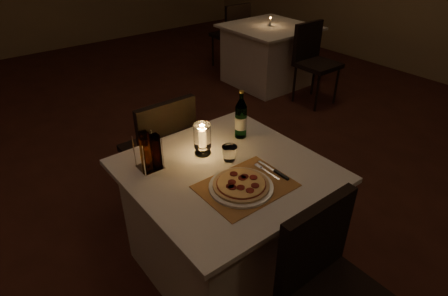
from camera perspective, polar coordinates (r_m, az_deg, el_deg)
floor at (r=2.75m, az=-1.11°, el=-11.85°), size 8.00×10.00×0.02m
main_table at (r=2.23m, az=0.32°, el=-10.92°), size 1.00×1.00×0.74m
chair_near at (r=1.77m, az=15.67°, el=-18.70°), size 0.42×0.42×0.90m
chair_far at (r=2.61m, az=-9.46°, el=0.50°), size 0.42×0.42×0.90m
placemat at (r=1.87m, az=3.31°, el=-5.80°), size 0.45×0.34×0.00m
plate at (r=1.85m, az=2.62°, el=-5.94°), size 0.32×0.32×0.01m
pizza at (r=1.84m, az=2.63°, el=-5.54°), size 0.28×0.28×0.02m
fork at (r=1.98m, az=6.28°, el=-3.43°), size 0.02×0.18×0.00m
knife at (r=1.97m, az=8.25°, el=-3.78°), size 0.02×0.22×0.01m
tumbler at (r=2.04m, az=0.83°, el=-0.82°), size 0.09×0.09×0.09m
water_bottle at (r=2.23m, az=2.59°, el=4.46°), size 0.07×0.07×0.30m
hurricane_candle at (r=2.07m, az=-3.32°, el=1.72°), size 0.10×0.10×0.19m
cruet_caddy at (r=1.98m, az=-11.33°, el=-0.76°), size 0.12×0.12×0.21m
neighbor_table_right at (r=4.99m, az=6.74°, el=13.91°), size 1.00×1.00×0.74m
neighbor_chair_ra at (r=4.48m, az=13.40°, el=13.58°), size 0.42×0.42×0.90m
neighbor_chair_rb at (r=5.45m, az=1.40°, el=17.55°), size 0.42×0.42×0.90m
neighbor_candle_right at (r=4.88m, az=7.06°, el=18.54°), size 0.03×0.03×0.11m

